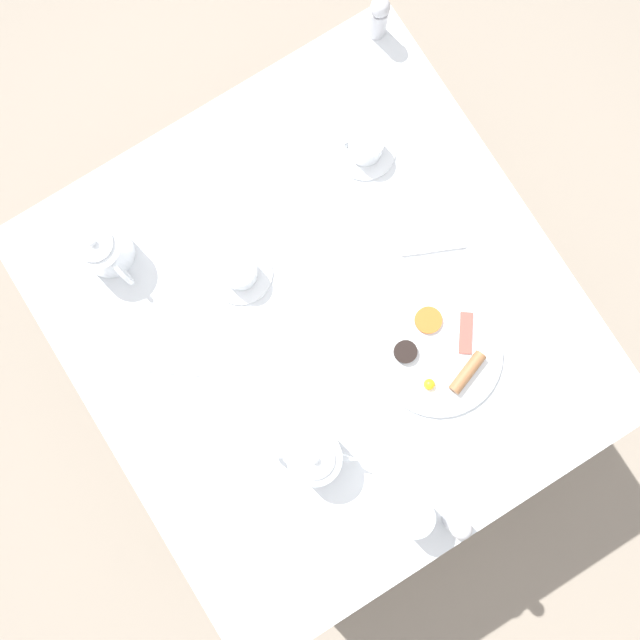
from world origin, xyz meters
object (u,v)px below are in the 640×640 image
(teacup_with_saucer_right, at_px, (365,147))
(knife_by_plate, at_px, (189,372))
(breakfast_plate, at_px, (438,353))
(teapot_far, at_px, (314,456))
(teacup_with_saucer_left, at_px, (239,272))
(pepper_grinder, at_px, (379,16))
(napkin_folded, at_px, (429,226))
(salt_grinder, at_px, (457,525))
(fork_by_plate, at_px, (551,352))
(water_glass_tall, at_px, (411,512))
(teapot_near, at_px, (103,249))

(teacup_with_saucer_right, distance_m, knife_by_plate, 0.64)
(breakfast_plate, relative_size, teapot_far, 1.64)
(teapot_far, height_order, knife_by_plate, teapot_far)
(teacup_with_saucer_left, height_order, pepper_grinder, pepper_grinder)
(teapot_far, bearing_deg, napkin_folded, 66.76)
(teacup_with_saucer_left, bearing_deg, salt_grinder, 98.79)
(teapot_far, distance_m, teacup_with_saucer_right, 0.69)
(breakfast_plate, distance_m, knife_by_plate, 0.55)
(breakfast_plate, distance_m, teapot_far, 0.35)
(teacup_with_saucer_left, xyz_separation_m, fork_by_plate, (-0.49, 0.51, -0.03))
(breakfast_plate, relative_size, napkin_folded, 1.56)
(teapot_far, bearing_deg, fork_by_plate, 26.71)
(teapot_far, xyz_separation_m, teacup_with_saucer_left, (-0.07, -0.42, -0.03))
(teapot_far, distance_m, water_glass_tall, 0.23)
(teacup_with_saucer_left, height_order, water_glass_tall, water_glass_tall)
(knife_by_plate, bearing_deg, fork_by_plate, 151.17)
(breakfast_plate, distance_m, teacup_with_saucer_right, 0.49)
(teacup_with_saucer_right, height_order, pepper_grinder, pepper_grinder)
(teapot_near, distance_m, teacup_with_saucer_left, 0.30)
(salt_grinder, relative_size, fork_by_plate, 0.76)
(teacup_with_saucer_left, xyz_separation_m, water_glass_tall, (-0.04, 0.62, 0.04))
(teacup_with_saucer_left, distance_m, knife_by_plate, 0.25)
(water_glass_tall, distance_m, pepper_grinder, 1.08)
(teacup_with_saucer_right, relative_size, fork_by_plate, 0.91)
(water_glass_tall, height_order, salt_grinder, water_glass_tall)
(pepper_grinder, height_order, fork_by_plate, pepper_grinder)
(teacup_with_saucer_left, bearing_deg, teapot_far, 80.64)
(water_glass_tall, xyz_separation_m, knife_by_plate, (0.25, -0.50, -0.06))
(breakfast_plate, height_order, napkin_folded, breakfast_plate)
(teapot_near, relative_size, fork_by_plate, 1.30)
(teapot_near, distance_m, teapot_far, 0.64)
(teacup_with_saucer_left, relative_size, salt_grinder, 1.20)
(teapot_near, xyz_separation_m, fork_by_plate, (-0.72, 0.71, -0.05))
(teapot_far, bearing_deg, teapot_near, 140.08)
(teapot_far, bearing_deg, teacup_with_saucer_left, 116.58)
(salt_grinder, bearing_deg, napkin_folded, -118.76)
(salt_grinder, xyz_separation_m, knife_by_plate, (0.32, -0.57, -0.06))
(water_glass_tall, distance_m, knife_by_plate, 0.56)
(teapot_near, bearing_deg, fork_by_plate, -143.21)
(teapot_far, distance_m, pepper_grinder, 0.98)
(breakfast_plate, bearing_deg, pepper_grinder, -112.23)
(breakfast_plate, xyz_separation_m, teapot_near, (0.50, -0.58, 0.04))
(water_glass_tall, xyz_separation_m, salt_grinder, (-0.07, 0.07, -0.00))
(teacup_with_saucer_left, bearing_deg, breakfast_plate, 125.84)
(teapot_far, bearing_deg, salt_grinder, -21.16)
(napkin_folded, xyz_separation_m, fork_by_plate, (-0.07, 0.38, -0.00))
(breakfast_plate, distance_m, teacup_with_saucer_left, 0.47)
(salt_grinder, bearing_deg, knife_by_plate, -60.73)
(teacup_with_saucer_left, relative_size, teacup_with_saucer_right, 1.00)
(teapot_near, height_order, salt_grinder, teapot_near)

